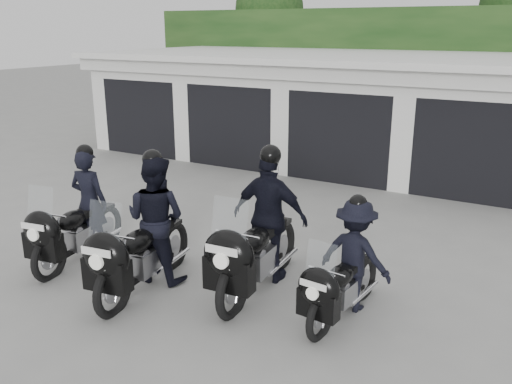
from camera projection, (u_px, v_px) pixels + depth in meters
The scene contains 7 objects.
ground at pixel (211, 263), 8.81m from camera, with size 80.00×80.00×0.00m, color gray.
garage_block at pixel (373, 111), 15.09m from camera, with size 16.40×6.80×2.96m.
background_vegetation at pixel (430, 55), 18.56m from camera, with size 20.00×3.90×5.80m.
police_bike_a at pixel (78, 215), 8.74m from camera, with size 0.87×2.21×1.93m.
police_bike_b at pixel (148, 229), 7.84m from camera, with size 1.04×2.38×2.07m.
police_bike_c at pixel (264, 227), 7.81m from camera, with size 1.21×2.47×2.15m.
police_bike_d at pixel (350, 263), 7.09m from camera, with size 1.05×1.91×1.67m.
Camera 1 is at (4.65, -6.66, 3.68)m, focal length 38.00 mm.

